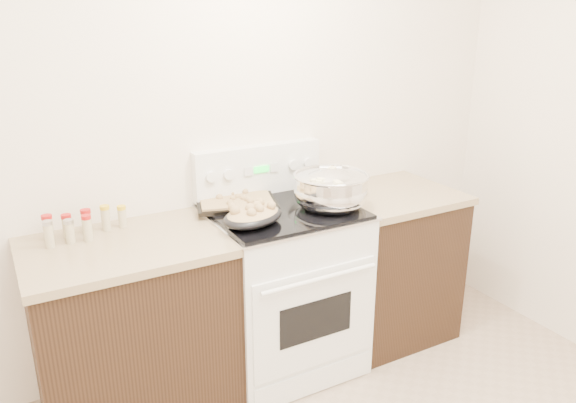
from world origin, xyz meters
TOP-DOWN VIEW (x-y plane):
  - room_shell at (0.00, 0.00)m, footprint 4.10×3.60m
  - counter_left at (-0.48, 1.43)m, footprint 0.93×0.67m
  - counter_right at (1.08, 1.43)m, footprint 0.73×0.67m
  - kitchen_range at (0.35, 1.42)m, footprint 0.78×0.73m
  - mixing_bowl at (0.59, 1.33)m, footprint 0.45×0.45m
  - roasting_pan at (0.11, 1.30)m, footprint 0.40×0.34m
  - baking_sheet at (0.16, 1.60)m, footprint 0.49×0.41m
  - wooden_spoon at (0.20, 1.39)m, footprint 0.09×0.25m
  - blue_ladle at (0.55, 1.25)m, footprint 0.12×0.25m
  - spice_jars at (-0.65, 1.60)m, footprint 0.39×0.15m

SIDE VIEW (x-z plane):
  - counter_left at x=-0.48m, z-range 0.00..0.92m
  - counter_right at x=1.08m, z-range 0.00..0.92m
  - kitchen_range at x=0.35m, z-range -0.12..1.10m
  - wooden_spoon at x=0.20m, z-range 0.93..0.98m
  - baking_sheet at x=0.16m, z-range 0.93..0.99m
  - blue_ladle at x=0.55m, z-range 0.93..1.02m
  - spice_jars at x=-0.65m, z-range 0.92..1.05m
  - roasting_pan at x=0.11m, z-range 0.94..1.05m
  - mixing_bowl at x=0.59m, z-range 0.92..1.15m
  - room_shell at x=0.00m, z-range 0.33..3.08m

